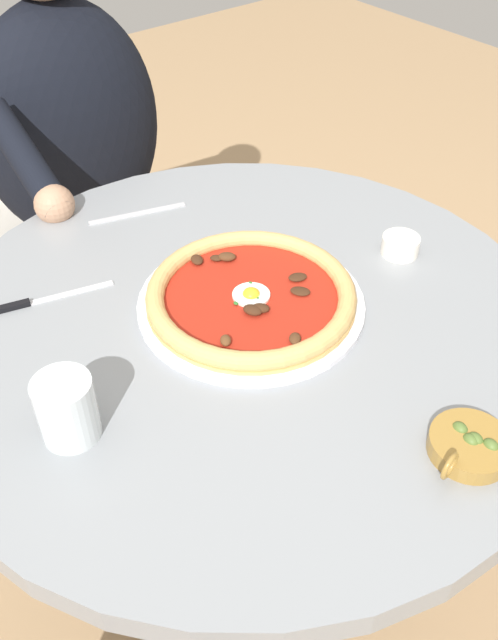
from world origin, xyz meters
name	(u,v)px	position (x,y,z in m)	size (l,w,h in m)	color
ground_plane	(246,571)	(0.00, 0.00, -0.01)	(6.00, 6.00, 0.02)	tan
dining_table	(245,391)	(0.00, 0.00, 0.56)	(0.91, 0.91, 0.71)	gray
pizza_on_plate	(251,297)	(0.01, -0.02, 0.73)	(0.33, 0.33, 0.04)	white
water_glass	(68,412)	(-0.04, 0.29, 0.75)	(0.07, 0.07, 0.09)	silver
steak_knife	(26,304)	(0.22, 0.23, 0.72)	(0.06, 0.20, 0.01)	silver
ramekin_capers	(400,245)	(-0.03, -0.29, 0.73)	(0.06, 0.06, 0.03)	white
olive_pan	(470,445)	(-0.35, -0.05, 0.73)	(0.10, 0.12, 0.05)	olive
fork_utensil	(138,214)	(0.33, -0.02, 0.72)	(0.06, 0.17, 0.00)	#BCBCC1
diner_person	(84,207)	(0.71, -0.09, 0.52)	(0.49, 0.42, 1.16)	#282833
cafe_chair_diner	(64,183)	(0.84, -0.11, 0.52)	(0.44, 0.44, 0.85)	beige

